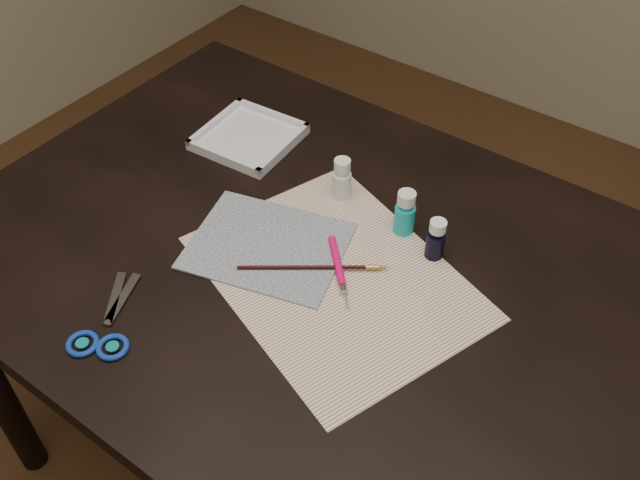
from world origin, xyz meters
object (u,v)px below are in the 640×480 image
Objects in this scene: paper at (336,277)px; scissors at (107,314)px; canvas at (267,246)px; palette_tray at (249,136)px; paint_bottle_navy at (436,239)px; paint_bottle_white at (342,179)px; paint_bottle_cyan at (405,212)px.

scissors is (-0.25, -0.28, 0.00)m from paper.
paper is 0.14m from canvas.
palette_tray is at bearing -21.91° from scissors.
paint_bottle_navy is 0.47m from palette_tray.
palette_tray is at bearing 173.29° from paint_bottle_white.
paper is 5.84× the size of paint_bottle_navy.
paint_bottle_navy reaches higher than canvas.
paint_bottle_white is 0.22m from paint_bottle_navy.
paint_bottle_white is 0.96× the size of paint_bottle_cyan.
scissors is 0.50m from palette_tray.
paint_bottle_white reaches higher than palette_tray.
scissors is at bearing -76.70° from palette_tray.
paper is 0.37m from scissors.
paper is 0.42m from palette_tray.
paint_bottle_cyan reaches higher than paint_bottle_navy.
paint_bottle_cyan is at bearing -67.31° from scissors.
paper is at bearing -101.24° from paint_bottle_cyan.
paint_bottle_cyan is at bearing 163.59° from paint_bottle_navy.
paint_bottle_cyan is at bearing -4.96° from paint_bottle_white.
paint_bottle_white is at bearing 122.14° from paper.
paint_bottle_cyan is at bearing 78.76° from paper.
palette_tray is (-0.25, 0.03, -0.03)m from paint_bottle_white.
canvas is 2.97× the size of paint_bottle_cyan.
canvas is 0.29m from paint_bottle_navy.
canvas is 1.33× the size of scissors.
scissors is at bearing -122.10° from paint_bottle_cyan.
scissors is (-0.11, -0.27, 0.00)m from canvas.
canvas is 0.19m from paint_bottle_white.
paint_bottle_white is at bearing 81.73° from canvas.
scissors is at bearing -129.91° from paint_bottle_navy.
paint_bottle_cyan is 0.49× the size of palette_tray.
paint_bottle_navy is 0.44× the size of palette_tray.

